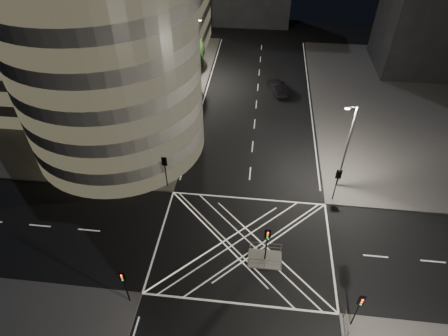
# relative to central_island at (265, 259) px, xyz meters

# --- Properties ---
(ground) EXTENTS (120.00, 120.00, 0.00)m
(ground) POSITION_rel_central_island_xyz_m (-2.00, 1.50, -0.07)
(ground) COLOR black
(ground) RESTS_ON ground
(sidewalk_far_left) EXTENTS (42.00, 42.00, 0.15)m
(sidewalk_far_left) POSITION_rel_central_island_xyz_m (-31.00, 28.50, 0.00)
(sidewalk_far_left) COLOR #595653
(sidewalk_far_left) RESTS_ON ground
(central_island) EXTENTS (3.00, 2.00, 0.15)m
(central_island) POSITION_rel_central_island_xyz_m (0.00, 0.00, 0.00)
(central_island) COLOR slate
(central_island) RESTS_ON ground
(office_tower_curved) EXTENTS (30.00, 29.00, 27.20)m
(office_tower_curved) POSITION_rel_central_island_xyz_m (-22.74, 20.24, 12.58)
(office_tower_curved) COLOR gray
(office_tower_curved) RESTS_ON sidewalk_far_left
(building_right_far) EXTENTS (14.00, 12.00, 15.00)m
(building_right_far) POSITION_rel_central_island_xyz_m (24.00, 41.50, 7.58)
(building_right_far) COLOR black
(building_right_far) RESTS_ON sidewalk_far_right
(tree_a) EXTENTS (4.13, 4.13, 6.89)m
(tree_a) POSITION_rel_central_island_xyz_m (-12.50, 10.50, 4.58)
(tree_a) COLOR black
(tree_a) RESTS_ON sidewalk_far_left
(tree_b) EXTENTS (4.14, 4.14, 7.09)m
(tree_b) POSITION_rel_central_island_xyz_m (-12.50, 16.50, 4.78)
(tree_b) COLOR black
(tree_b) RESTS_ON sidewalk_far_left
(tree_c) EXTENTS (3.84, 3.84, 7.07)m
(tree_c) POSITION_rel_central_island_xyz_m (-12.50, 22.50, 4.92)
(tree_c) COLOR black
(tree_c) RESTS_ON sidewalk_far_left
(tree_d) EXTENTS (5.37, 5.37, 7.99)m
(tree_d) POSITION_rel_central_island_xyz_m (-12.50, 28.50, 4.97)
(tree_d) COLOR black
(tree_d) RESTS_ON sidewalk_far_left
(tree_e) EXTENTS (3.87, 3.87, 6.25)m
(tree_e) POSITION_rel_central_island_xyz_m (-12.50, 34.50, 4.09)
(tree_e) COLOR black
(tree_e) RESTS_ON sidewalk_far_left
(traffic_signal_fl) EXTENTS (0.55, 0.22, 4.00)m
(traffic_signal_fl) POSITION_rel_central_island_xyz_m (-10.80, 8.30, 2.84)
(traffic_signal_fl) COLOR black
(traffic_signal_fl) RESTS_ON sidewalk_far_left
(traffic_signal_nl) EXTENTS (0.55, 0.22, 4.00)m
(traffic_signal_nl) POSITION_rel_central_island_xyz_m (-10.80, -5.30, 2.84)
(traffic_signal_nl) COLOR black
(traffic_signal_nl) RESTS_ON sidewalk_near_left
(traffic_signal_fr) EXTENTS (0.55, 0.22, 4.00)m
(traffic_signal_fr) POSITION_rel_central_island_xyz_m (6.80, 8.30, 2.84)
(traffic_signal_fr) COLOR black
(traffic_signal_fr) RESTS_ON sidewalk_far_right
(traffic_signal_nr) EXTENTS (0.55, 0.22, 4.00)m
(traffic_signal_nr) POSITION_rel_central_island_xyz_m (6.80, -5.30, 2.84)
(traffic_signal_nr) COLOR black
(traffic_signal_nr) RESTS_ON sidewalk_near_right
(traffic_signal_island) EXTENTS (0.55, 0.22, 4.00)m
(traffic_signal_island) POSITION_rel_central_island_xyz_m (0.00, 0.00, 2.84)
(traffic_signal_island) COLOR black
(traffic_signal_island) RESTS_ON central_island
(street_lamp_left_near) EXTENTS (1.25, 0.25, 10.00)m
(street_lamp_left_near) POSITION_rel_central_island_xyz_m (-11.44, 13.50, 5.47)
(street_lamp_left_near) COLOR slate
(street_lamp_left_near) RESTS_ON sidewalk_far_left
(street_lamp_left_far) EXTENTS (1.25, 0.25, 10.00)m
(street_lamp_left_far) POSITION_rel_central_island_xyz_m (-11.44, 31.50, 5.47)
(street_lamp_left_far) COLOR slate
(street_lamp_left_far) RESTS_ON sidewalk_far_left
(street_lamp_right_far) EXTENTS (1.25, 0.25, 10.00)m
(street_lamp_right_far) POSITION_rel_central_island_xyz_m (7.44, 10.50, 5.47)
(street_lamp_right_far) COLOR slate
(street_lamp_right_far) RESTS_ON sidewalk_far_right
(railing_island_south) EXTENTS (2.80, 0.06, 1.10)m
(railing_island_south) POSITION_rel_central_island_xyz_m (0.00, -0.90, 0.62)
(railing_island_south) COLOR slate
(railing_island_south) RESTS_ON central_island
(railing_island_north) EXTENTS (2.80, 0.06, 1.10)m
(railing_island_north) POSITION_rel_central_island_xyz_m (0.00, 0.90, 0.62)
(railing_island_north) COLOR slate
(railing_island_north) RESTS_ON central_island
(sedan) EXTENTS (3.09, 5.21, 1.62)m
(sedan) POSITION_rel_central_island_xyz_m (0.93, 30.35, 0.74)
(sedan) COLOR black
(sedan) RESTS_ON ground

